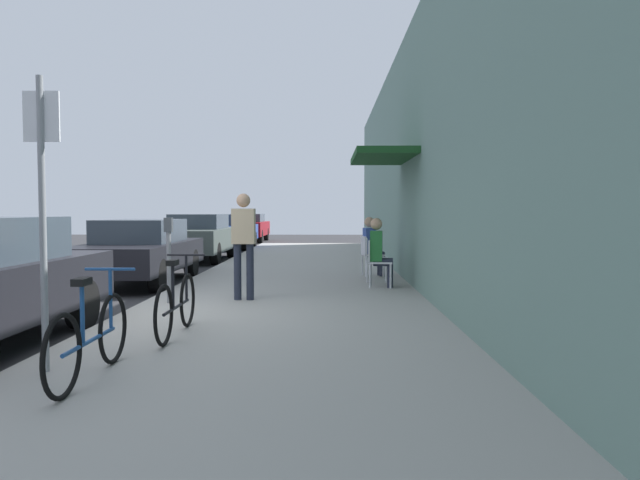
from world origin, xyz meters
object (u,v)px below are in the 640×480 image
bicycle_1 (177,304)px  parked_car_2 (199,236)px  parked_car_4 (247,227)px  parking_meter (169,254)px  bicycle_0 (90,337)px  cafe_chair_1 (373,257)px  parked_car_1 (139,250)px  parked_car_3 (230,231)px  seated_patron_0 (379,250)px  seated_patron_2 (372,244)px  street_sign (42,200)px  cafe_chair_0 (376,260)px  pedestrian_standing (244,237)px  cafe_chair_2 (369,253)px

bicycle_1 → parked_car_2: bearing=101.2°
parked_car_4 → parking_meter: bearing=-85.6°
bicycle_0 → cafe_chair_1: bicycle_0 is taller
parked_car_1 → parked_car_3: (-0.00, 11.56, 0.02)m
parking_meter → parked_car_3: bearing=95.9°
seated_patron_0 → seated_patron_2: same height
parking_meter → bicycle_1: 2.51m
parked_car_3 → parked_car_4: 5.24m
street_sign → cafe_chair_0: (3.41, 5.83, -1.02)m
parked_car_1 → seated_patron_2: size_ratio=3.41×
street_sign → seated_patron_2: size_ratio=2.02×
parking_meter → cafe_chair_1: bearing=39.7°
parked_car_2 → parking_meter: 9.24m
parked_car_2 → bicycle_0: 13.39m
parked_car_3 → bicycle_1: size_ratio=2.57×
bicycle_1 → cafe_chair_0: 5.06m
bicycle_1 → parked_car_4: bearing=95.8°
bicycle_0 → pedestrian_standing: pedestrian_standing is taller
cafe_chair_1 → seated_patron_2: bearing=86.7°
parked_car_1 → parking_meter: (1.55, -3.40, 0.18)m
parked_car_4 → cafe_chair_1: size_ratio=5.06×
bicycle_1 → pedestrian_standing: size_ratio=1.01×
bicycle_0 → seated_patron_0: seated_patron_0 is taller
parked_car_3 → parking_meter: 15.04m
parked_car_2 → bicycle_1: (2.28, -11.48, -0.27)m
pedestrian_standing → parked_car_3: bearing=100.3°
pedestrian_standing → seated_patron_2: bearing=56.5°
parked_car_2 → parked_car_3: size_ratio=1.00×
parked_car_4 → parked_car_3: bearing=-90.0°
cafe_chair_2 → parked_car_4: bearing=106.7°
seated_patron_0 → parking_meter: bearing=-150.4°
parked_car_4 → parking_meter: 20.25m
street_sign → bicycle_0: size_ratio=1.52×
street_sign → seated_patron_2: (3.47, 7.69, -0.82)m
street_sign → cafe_chair_1: (3.41, 6.66, -1.02)m
seated_patron_0 → cafe_chair_2: size_ratio=1.48×
bicycle_0 → seated_patron_2: bearing=69.5°
parked_car_1 → seated_patron_0: size_ratio=3.41×
seated_patron_0 → pedestrian_standing: pedestrian_standing is taller
bicycle_0 → parking_meter: bearing=96.2°
parked_car_4 → seated_patron_2: size_ratio=3.41×
cafe_chair_1 → pedestrian_standing: bearing=-132.4°
parked_car_1 → cafe_chair_1: bearing=-7.1°
parked_car_1 → parked_car_4: size_ratio=1.00×
pedestrian_standing → street_sign: bearing=-105.4°
street_sign → bicycle_1: 2.05m
seated_patron_2 → seated_patron_0: bearing=-90.0°
cafe_chair_2 → seated_patron_2: (0.06, 0.01, 0.19)m
parking_meter → bicycle_0: size_ratio=0.77×
parked_car_3 → parked_car_4: parked_car_3 is taller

